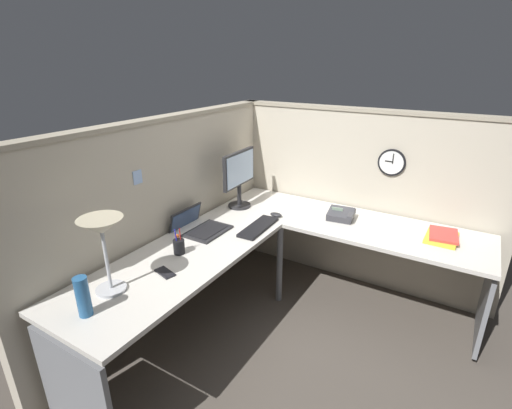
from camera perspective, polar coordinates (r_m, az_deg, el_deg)
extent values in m
plane|color=#4C443D|center=(3.20, 4.71, -16.49)|extent=(6.80, 6.80, 0.00)
cube|color=#B7AD99|center=(2.98, -13.22, -2.60)|extent=(2.57, 0.10, 1.55)
cube|color=gray|center=(2.77, -14.62, 12.53)|extent=(2.57, 0.12, 0.03)
cube|color=#B7AD99|center=(3.47, 15.55, 0.59)|extent=(0.10, 2.37, 1.55)
cube|color=gray|center=(3.28, 16.93, 13.60)|extent=(0.12, 2.37, 0.03)
cube|color=beige|center=(2.76, -7.21, -5.62)|extent=(2.35, 0.66, 0.03)
cube|color=beige|center=(3.06, 19.39, -3.92)|extent=(0.66, 1.49, 0.03)
cylinder|color=slate|center=(3.18, 3.61, -9.08)|extent=(0.05, 0.05, 0.70)
cube|color=slate|center=(2.36, -25.97, -24.26)|extent=(0.03, 0.58, 0.60)
cube|color=slate|center=(3.20, 31.54, -12.39)|extent=(0.58, 0.03, 0.60)
cylinder|color=#232326|center=(3.33, -2.53, -0.13)|extent=(0.20, 0.20, 0.02)
cylinder|color=#232326|center=(3.29, -2.56, 1.49)|extent=(0.04, 0.04, 0.20)
cube|color=#232326|center=(3.22, -2.63, 5.51)|extent=(0.46, 0.05, 0.30)
cube|color=#99B2D1|center=(3.21, -2.35, 5.47)|extent=(0.42, 0.03, 0.26)
cube|color=#232326|center=(2.86, -7.33, -4.04)|extent=(0.34, 0.24, 0.02)
cube|color=black|center=(2.86, -7.34, -3.86)|extent=(0.29, 0.18, 0.00)
cube|color=#232326|center=(2.98, -10.80, -2.41)|extent=(0.34, 0.07, 0.22)
cube|color=#384C72|center=(2.98, -10.68, -2.44)|extent=(0.31, 0.05, 0.18)
cube|color=black|center=(2.90, 0.37, -3.46)|extent=(0.44, 0.16, 0.02)
ellipsoid|color=#232326|center=(3.11, 3.08, -1.57)|extent=(0.06, 0.10, 0.03)
cylinder|color=#B7BABF|center=(2.33, -21.18, -11.90)|extent=(0.17, 0.17, 0.02)
cylinder|color=#B7BABF|center=(2.23, -21.84, -7.75)|extent=(0.02, 0.02, 0.38)
cone|color=#B2A88C|center=(2.15, -22.56, -3.06)|extent=(0.24, 0.24, 0.09)
cylinder|color=black|center=(2.58, -11.65, -6.32)|extent=(0.08, 0.08, 0.10)
cylinder|color=#1E1EB2|center=(2.55, -12.08, -5.08)|extent=(0.01, 0.02, 0.13)
cylinder|color=#B21E1E|center=(2.55, -11.45, -4.94)|extent=(0.01, 0.01, 0.13)
cylinder|color=#D8591E|center=(2.55, -11.95, -4.71)|extent=(0.03, 0.03, 0.01)
cube|color=black|center=(2.39, -13.70, -10.05)|extent=(0.10, 0.16, 0.01)
cylinder|color=#26598C|center=(2.13, -24.88, -12.62)|extent=(0.07, 0.07, 0.22)
cube|color=#38383D|center=(3.13, 12.77, -1.59)|extent=(0.21, 0.22, 0.10)
cube|color=#8CA58C|center=(3.12, 12.29, -0.83)|extent=(0.02, 0.09, 0.04)
cube|color=#38383D|center=(3.11, 14.32, -1.49)|extent=(0.19, 0.06, 0.04)
cube|color=yellow|center=(3.04, 26.41, -4.57)|extent=(0.28, 0.21, 0.02)
cube|color=#BF3F38|center=(3.05, 26.70, -4.13)|extent=(0.28, 0.22, 0.02)
cylinder|color=black|center=(3.25, 20.00, 6.06)|extent=(0.03, 0.22, 0.22)
cylinder|color=white|center=(3.23, 19.93, 6.00)|extent=(0.00, 0.19, 0.19)
cube|color=black|center=(3.23, 19.60, 6.22)|extent=(0.00, 0.06, 0.01)
cube|color=black|center=(3.22, 20.17, 6.55)|extent=(0.00, 0.01, 0.08)
cube|color=#99B7E5|center=(2.61, -17.61, 3.98)|extent=(0.07, 0.00, 0.09)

